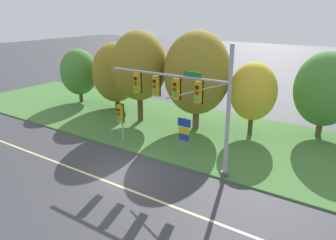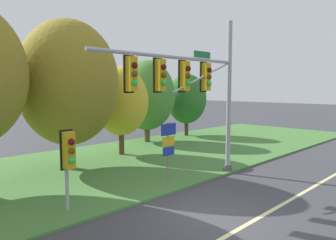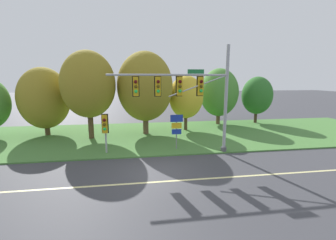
{
  "view_description": "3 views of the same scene",
  "coord_description": "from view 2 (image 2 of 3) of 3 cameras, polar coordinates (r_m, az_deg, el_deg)",
  "views": [
    {
      "loc": [
        11.45,
        -12.58,
        8.97
      ],
      "look_at": [
        0.94,
        3.09,
        2.58
      ],
      "focal_mm": 35.0,
      "sensor_mm": 36.0,
      "label": 1
    },
    {
      "loc": [
        -8.55,
        -6.26,
        4.21
      ],
      "look_at": [
        1.34,
        3.39,
        2.85
      ],
      "focal_mm": 35.0,
      "sensor_mm": 36.0,
      "label": 2
    },
    {
      "loc": [
        -1.21,
        -11.84,
        5.2
      ],
      "look_at": [
        1.08,
        3.68,
        2.29
      ],
      "focal_mm": 24.0,
      "sensor_mm": 36.0,
      "label": 3
    }
  ],
  "objects": [
    {
      "name": "tree_mid_verge",
      "position": [
        17.18,
        -16.99,
        6.2
      ],
      "size": [
        5.02,
        5.02,
        7.51
      ],
      "color": "brown",
      "rests_on": "grass_verge"
    },
    {
      "name": "route_sign_post",
      "position": [
        14.53,
        0.07,
        -4.01
      ],
      "size": [
        0.91,
        0.08,
        2.59
      ],
      "color": "slate",
      "rests_on": "grass_verge"
    },
    {
      "name": "lane_stripe",
      "position": [
        10.79,
        13.2,
        -17.49
      ],
      "size": [
        36.0,
        0.16,
        0.01
      ],
      "primitive_type": "cube",
      "color": "beige",
      "rests_on": "ground"
    },
    {
      "name": "ground_plane",
      "position": [
        11.4,
        7.82,
        -16.11
      ],
      "size": [
        160.0,
        160.0,
        0.0
      ],
      "primitive_type": "plane",
      "color": "#3D3D42"
    },
    {
      "name": "grass_verge",
      "position": [
        17.34,
        -14.91,
        -8.45
      ],
      "size": [
        48.0,
        11.5,
        0.1
      ],
      "primitive_type": "cube",
      "color": "#477A38",
      "rests_on": "ground"
    },
    {
      "name": "tree_furthest_back",
      "position": [
        28.2,
        3.24,
        3.7
      ],
      "size": [
        3.42,
        3.42,
        5.32
      ],
      "color": "#423021",
      "rests_on": "grass_verge"
    },
    {
      "name": "tree_tall_centre",
      "position": [
        20.28,
        -8.2,
        3.25
      ],
      "size": [
        3.37,
        3.37,
        5.41
      ],
      "color": "#4C3823",
      "rests_on": "grass_verge"
    },
    {
      "name": "pedestrian_signal_near_kerb",
      "position": [
        11.26,
        -16.92,
        -5.73
      ],
      "size": [
        0.46,
        0.55,
        2.75
      ],
      "color": "#9EA0A5",
      "rests_on": "grass_verge"
    },
    {
      "name": "tree_right_far",
      "position": [
        24.89,
        -3.7,
        4.32
      ],
      "size": [
        4.24,
        4.24,
        6.21
      ],
      "color": "brown",
      "rests_on": "grass_verge"
    },
    {
      "name": "traffic_signal_mast",
      "position": [
        14.11,
        4.55,
        6.24
      ],
      "size": [
        8.12,
        0.49,
        7.29
      ],
      "color": "#9EA0A5",
      "rests_on": "grass_verge"
    }
  ]
}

